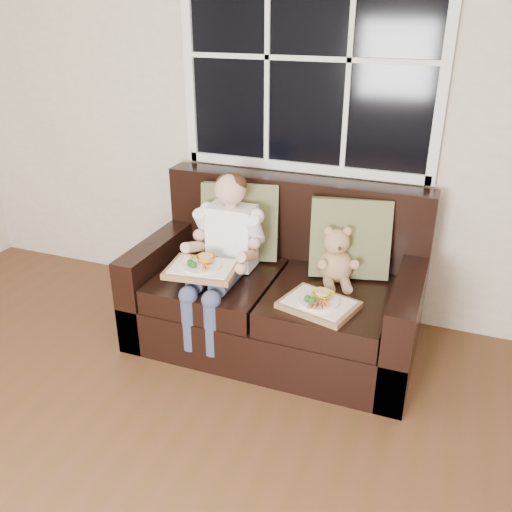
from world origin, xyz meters
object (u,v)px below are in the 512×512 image
at_px(loveseat, 278,294).
at_px(teddy_bear, 336,259).
at_px(child, 225,243).
at_px(tray_right, 319,303).
at_px(tray_left, 202,267).

distance_m(loveseat, teddy_bear, 0.44).
bearing_deg(teddy_bear, loveseat, 163.29).
bearing_deg(child, tray_right, -16.36).
height_order(child, teddy_bear, child).
xyz_separation_m(child, tray_left, (-0.06, -0.19, -0.08)).
xyz_separation_m(teddy_bear, tray_right, (-0.00, -0.33, -0.12)).
bearing_deg(loveseat, tray_left, -138.48).
xyz_separation_m(loveseat, tray_left, (-0.36, -0.32, 0.26)).
bearing_deg(loveseat, child, -157.79).
height_order(loveseat, tray_left, loveseat).
relative_size(loveseat, child, 1.83).
height_order(child, tray_right, child).
relative_size(child, teddy_bear, 2.59).
height_order(loveseat, tray_right, loveseat).
distance_m(teddy_bear, tray_left, 0.77).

